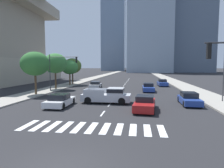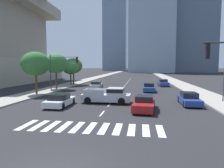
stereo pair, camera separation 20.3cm
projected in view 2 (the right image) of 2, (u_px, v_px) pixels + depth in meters
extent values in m
cube|color=gray|center=(190.00, 88.00, 35.61)|extent=(4.00, 260.00, 0.15)
cube|color=gray|center=(62.00, 86.00, 39.00)|extent=(4.00, 260.00, 0.15)
cube|color=silver|center=(27.00, 125.00, 13.72)|extent=(0.45, 2.44, 0.01)
cube|color=silver|center=(39.00, 125.00, 13.59)|extent=(0.45, 2.44, 0.01)
cube|color=silver|center=(52.00, 126.00, 13.46)|extent=(0.45, 2.44, 0.01)
cube|color=silver|center=(64.00, 126.00, 13.34)|extent=(0.45, 2.44, 0.01)
cube|color=silver|center=(77.00, 127.00, 13.21)|extent=(0.45, 2.44, 0.01)
cube|color=silver|center=(90.00, 128.00, 13.08)|extent=(0.45, 2.44, 0.01)
cube|color=silver|center=(104.00, 128.00, 12.96)|extent=(0.45, 2.44, 0.01)
cube|color=silver|center=(118.00, 129.00, 12.83)|extent=(0.45, 2.44, 0.01)
cube|color=silver|center=(132.00, 129.00, 12.70)|extent=(0.45, 2.44, 0.01)
cube|color=silver|center=(146.00, 130.00, 12.57)|extent=(0.45, 2.44, 0.01)
cube|color=silver|center=(160.00, 131.00, 12.45)|extent=(0.45, 2.44, 0.01)
cube|color=silver|center=(102.00, 113.00, 17.03)|extent=(0.14, 2.00, 0.01)
cube|color=silver|center=(109.00, 105.00, 20.97)|extent=(0.14, 2.00, 0.01)
cube|color=silver|center=(114.00, 98.00, 24.91)|extent=(0.14, 2.00, 0.01)
cube|color=silver|center=(118.00, 94.00, 28.86)|extent=(0.14, 2.00, 0.01)
cube|color=silver|center=(121.00, 91.00, 32.80)|extent=(0.14, 2.00, 0.01)
cube|color=silver|center=(123.00, 88.00, 36.75)|extent=(0.14, 2.00, 0.01)
cube|color=silver|center=(124.00, 86.00, 40.69)|extent=(0.14, 2.00, 0.01)
cube|color=silver|center=(126.00, 84.00, 44.63)|extent=(0.14, 2.00, 0.01)
cube|color=silver|center=(127.00, 83.00, 48.58)|extent=(0.14, 2.00, 0.01)
cube|color=silver|center=(128.00, 82.00, 52.52)|extent=(0.14, 2.00, 0.01)
cube|color=silver|center=(129.00, 80.00, 56.46)|extent=(0.14, 2.00, 0.01)
cube|color=silver|center=(130.00, 80.00, 60.41)|extent=(0.14, 2.00, 0.01)
cube|color=silver|center=(130.00, 79.00, 64.35)|extent=(0.14, 2.00, 0.01)
cube|color=#B7BABF|center=(106.00, 97.00, 21.95)|extent=(5.38, 2.19, 0.75)
cube|color=#B7BABF|center=(116.00, 91.00, 21.71)|extent=(1.75, 1.95, 0.70)
cube|color=black|center=(116.00, 90.00, 21.71)|extent=(1.77, 1.99, 0.39)
cube|color=#B7BABF|center=(98.00, 90.00, 23.06)|extent=(2.24, 0.13, 0.55)
cube|color=#B7BABF|center=(93.00, 93.00, 21.10)|extent=(2.24, 0.13, 0.55)
cube|color=#B7BABF|center=(86.00, 91.00, 22.26)|extent=(0.12, 2.00, 0.55)
cylinder|color=black|center=(123.00, 98.00, 22.60)|extent=(0.77, 0.28, 0.76)
cylinder|color=black|center=(122.00, 101.00, 20.75)|extent=(0.77, 0.28, 0.76)
cylinder|color=black|center=(92.00, 98.00, 23.18)|extent=(0.77, 0.28, 0.76)
cylinder|color=black|center=(88.00, 100.00, 21.34)|extent=(0.77, 0.28, 0.76)
cube|color=maroon|center=(144.00, 105.00, 18.22)|extent=(2.21, 4.67, 0.66)
cube|color=black|center=(145.00, 98.00, 18.39)|extent=(1.76, 2.18, 0.50)
cylinder|color=black|center=(153.00, 111.00, 16.56)|extent=(0.28, 0.66, 0.64)
cylinder|color=black|center=(133.00, 110.00, 16.94)|extent=(0.28, 0.66, 0.64)
cylinder|color=black|center=(154.00, 104.00, 19.54)|extent=(0.28, 0.66, 0.64)
cylinder|color=black|center=(137.00, 103.00, 19.91)|extent=(0.28, 0.66, 0.64)
cube|color=navy|center=(189.00, 100.00, 20.81)|extent=(1.80, 4.30, 0.58)
cube|color=black|center=(189.00, 95.00, 20.97)|extent=(1.56, 1.95, 0.54)
cylinder|color=black|center=(201.00, 105.00, 19.27)|extent=(0.23, 0.64, 0.64)
cylinder|color=black|center=(184.00, 104.00, 19.52)|extent=(0.23, 0.64, 0.64)
cylinder|color=black|center=(194.00, 100.00, 22.13)|extent=(0.23, 0.64, 0.64)
cylinder|color=black|center=(179.00, 99.00, 22.38)|extent=(0.23, 0.64, 0.64)
cube|color=#B7BABF|center=(96.00, 86.00, 36.97)|extent=(2.03, 4.54, 0.57)
cube|color=black|center=(96.00, 83.00, 36.70)|extent=(1.67, 2.09, 0.51)
cylinder|color=black|center=(94.00, 85.00, 38.55)|extent=(0.26, 0.65, 0.64)
cylinder|color=black|center=(102.00, 85.00, 38.41)|extent=(0.26, 0.65, 0.64)
cylinder|color=black|center=(91.00, 87.00, 35.54)|extent=(0.26, 0.65, 0.64)
cylinder|color=black|center=(99.00, 87.00, 35.41)|extent=(0.26, 0.65, 0.64)
cube|color=navy|center=(149.00, 88.00, 31.96)|extent=(1.78, 4.64, 0.61)
cube|color=black|center=(149.00, 85.00, 32.13)|extent=(1.56, 2.09, 0.54)
cylinder|color=black|center=(154.00, 91.00, 30.30)|extent=(0.22, 0.64, 0.64)
cylinder|color=black|center=(144.00, 90.00, 30.53)|extent=(0.22, 0.64, 0.64)
cylinder|color=black|center=(153.00, 88.00, 33.41)|extent=(0.22, 0.64, 0.64)
cylinder|color=black|center=(144.00, 88.00, 33.64)|extent=(0.22, 0.64, 0.64)
cube|color=silver|center=(60.00, 102.00, 20.10)|extent=(1.91, 4.24, 0.58)
cube|color=black|center=(59.00, 97.00, 19.85)|extent=(1.66, 1.91, 0.54)
cylinder|color=black|center=(58.00, 100.00, 21.66)|extent=(0.22, 0.64, 0.64)
cylinder|color=black|center=(73.00, 101.00, 21.40)|extent=(0.22, 0.64, 0.64)
cylinder|color=black|center=(45.00, 106.00, 18.83)|extent=(0.22, 0.64, 0.64)
cylinder|color=black|center=(62.00, 106.00, 18.57)|extent=(0.22, 0.64, 0.64)
cube|color=navy|center=(163.00, 84.00, 40.40)|extent=(1.90, 4.40, 0.68)
cube|color=black|center=(163.00, 81.00, 40.56)|extent=(1.60, 2.01, 0.53)
cylinder|color=black|center=(168.00, 85.00, 38.87)|extent=(0.24, 0.65, 0.64)
cylinder|color=black|center=(160.00, 85.00, 39.04)|extent=(0.24, 0.65, 0.64)
cylinder|color=black|center=(166.00, 84.00, 41.80)|extent=(0.24, 0.65, 0.64)
cylinder|color=black|center=(158.00, 84.00, 41.96)|extent=(0.24, 0.65, 0.64)
cube|color=black|center=(207.00, 51.00, 11.14)|extent=(0.20, 0.28, 0.90)
sphere|color=red|center=(208.00, 45.00, 11.11)|extent=(0.18, 0.18, 0.18)
sphere|color=orange|center=(207.00, 51.00, 11.14)|extent=(0.18, 0.18, 0.18)
sphere|color=green|center=(207.00, 56.00, 11.17)|extent=(0.18, 0.18, 0.18)
cylinder|color=#333335|center=(51.00, 73.00, 31.36)|extent=(0.14, 0.14, 5.70)
cylinder|color=#333335|center=(64.00, 57.00, 30.81)|extent=(4.60, 0.10, 0.10)
cube|color=black|center=(77.00, 60.00, 30.56)|extent=(0.20, 0.28, 0.90)
sphere|color=red|center=(77.00, 58.00, 30.54)|extent=(0.18, 0.18, 0.18)
sphere|color=orange|center=(77.00, 60.00, 30.56)|extent=(0.18, 0.18, 0.18)
sphere|color=green|center=(77.00, 62.00, 30.59)|extent=(0.18, 0.18, 0.18)
cube|color=#19662D|center=(51.00, 72.00, 31.34)|extent=(0.60, 0.04, 0.18)
cylinder|color=#4C3823|center=(36.00, 84.00, 27.85)|extent=(0.28, 0.28, 2.66)
ellipsoid|color=#2D662D|center=(36.00, 64.00, 27.59)|extent=(3.92, 3.92, 3.33)
cylinder|color=#4C3823|center=(56.00, 81.00, 34.51)|extent=(0.28, 0.28, 2.78)
ellipsoid|color=#387538|center=(56.00, 63.00, 34.25)|extent=(4.00, 4.00, 3.40)
cylinder|color=#4C3823|center=(71.00, 79.00, 41.64)|extent=(0.28, 0.28, 2.29)
ellipsoid|color=#387538|center=(71.00, 67.00, 41.41)|extent=(3.46, 3.46, 2.94)
cylinder|color=#4C3823|center=(74.00, 79.00, 43.38)|extent=(0.28, 0.28, 2.41)
ellipsoid|color=#426028|center=(73.00, 66.00, 43.14)|extent=(3.86, 3.86, 3.28)
cube|color=slate|center=(115.00, 23.00, 177.82)|extent=(20.12, 21.75, 85.13)
cube|color=#8C9EB2|center=(151.00, 16.00, 129.34)|extent=(27.95, 27.18, 73.14)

